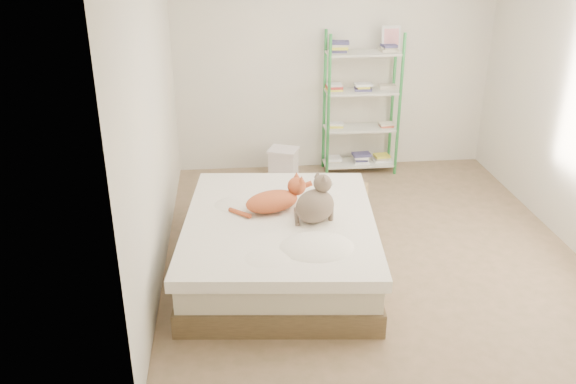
{
  "coord_description": "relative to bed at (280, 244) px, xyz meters",
  "views": [
    {
      "loc": [
        -1.27,
        -5.02,
        2.85
      ],
      "look_at": [
        -0.77,
        -0.08,
        0.62
      ],
      "focal_mm": 38.0,
      "sensor_mm": 36.0,
      "label": 1
    }
  ],
  "objects": [
    {
      "name": "bed",
      "position": [
        0.0,
        0.0,
        0.0
      ],
      "size": [
        1.8,
        2.17,
        0.51
      ],
      "rotation": [
        0.0,
        0.0,
        -0.1
      ],
      "color": "brown",
      "rests_on": "ground"
    },
    {
      "name": "orange_cat",
      "position": [
        -0.06,
        0.14,
        0.37
      ],
      "size": [
        0.64,
        0.48,
        0.23
      ],
      "primitive_type": null,
      "rotation": [
        0.0,
        0.0,
        0.35
      ],
      "color": "#D0592B",
      "rests_on": "bed"
    },
    {
      "name": "cardboard_box",
      "position": [
        0.66,
        0.91,
        -0.06
      ],
      "size": [
        0.69,
        0.71,
        0.44
      ],
      "rotation": [
        0.0,
        0.0,
        -0.49
      ],
      "color": "tan",
      "rests_on": "ground"
    },
    {
      "name": "room",
      "position": [
        0.87,
        0.38,
        1.04
      ],
      "size": [
        3.81,
        4.21,
        2.61
      ],
      "color": "#9B7B5F",
      "rests_on": "ground"
    },
    {
      "name": "white_bin",
      "position": [
        0.22,
        2.08,
        -0.07
      ],
      "size": [
        0.41,
        0.39,
        0.38
      ],
      "rotation": [
        0.0,
        0.0,
        -0.37
      ],
      "color": "white",
      "rests_on": "ground"
    },
    {
      "name": "shelf_unit",
      "position": [
        1.18,
        2.26,
        0.55
      ],
      "size": [
        0.88,
        0.36,
        1.74
      ],
      "color": "green",
      "rests_on": "ground"
    },
    {
      "name": "grey_cat",
      "position": [
        0.29,
        -0.1,
        0.47
      ],
      "size": [
        0.47,
        0.44,
        0.42
      ],
      "primitive_type": null,
      "rotation": [
        0.0,
        0.0,
        2.02
      ],
      "color": "#6C5D4B",
      "rests_on": "bed"
    }
  ]
}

